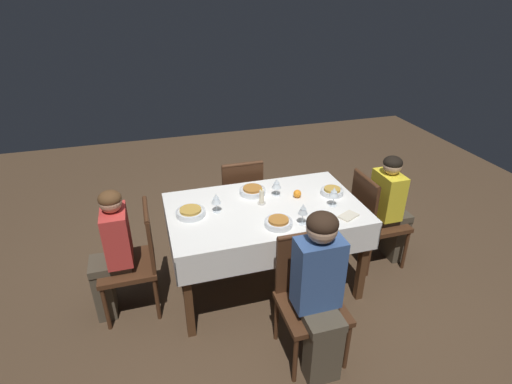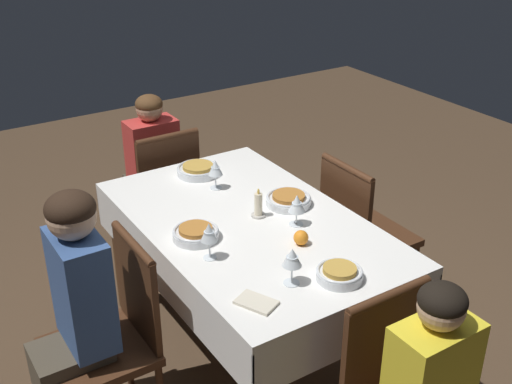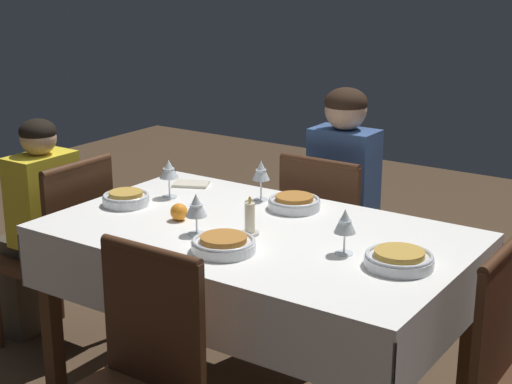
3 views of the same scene
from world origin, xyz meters
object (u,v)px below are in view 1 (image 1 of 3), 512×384
Objects in this scene: person_child_red at (112,250)px; person_child_yellow at (391,205)px; dining_table at (265,217)px; chair_west at (136,256)px; person_adult_denim at (320,288)px; chair_south at (309,293)px; wine_glass_south at (303,209)px; bowl_south at (278,222)px; napkin_red_folded at (348,216)px; chair_east at (373,216)px; chair_north at (240,196)px; wine_glass_east at (334,192)px; wine_glass_west at (216,199)px; bowl_east at (332,191)px; candle_centerpiece at (262,198)px; bowl_west at (191,212)px; orange_fruit at (297,194)px; bowl_north at (252,190)px; wine_glass_north at (277,184)px.

person_child_red is 1.01× the size of person_child_yellow.
chair_west is (-1.04, 0.02, -0.19)m from dining_table.
dining_table is 0.89m from person_adult_denim.
wine_glass_south reaches higher than chair_south.
person_adult_denim is 5.67× the size of bowl_south.
chair_south is 5.08× the size of napkin_red_folded.
chair_east is 1.28m from chair_north.
wine_glass_east is at bearing 53.41° from chair_south.
person_child_yellow is 0.75m from wine_glass_east.
person_child_red is at bearing 169.05° from napkin_red_folded.
napkin_red_folded is (0.95, -0.36, -0.11)m from wine_glass_west.
chair_north is 5.69× the size of wine_glass_west.
chair_west is 1.33m from wine_glass_south.
person_adult_denim is at bearing -90.00° from chair_south.
bowl_south is at bearing -150.67° from bowl_east.
person_child_red is 2.40m from person_child_yellow.
person_child_red is at bearing -178.10° from candle_centerpiece.
person_adult_denim is at bearing 133.67° from chair_east.
dining_table is at bearing 166.06° from wine_glass_east.
person_adult_denim reaches higher than bowl_west.
orange_fruit is (-0.73, 0.06, 0.31)m from chair_east.
candle_centerpiece is at bearing 91.09° from chair_north.
wine_glass_east is at bearing 59.45° from person_adult_denim.
dining_table is 1.20m from person_child_yellow.
person_adult_denim is 7.28× the size of wine_glass_east.
bowl_north is (0.55, 0.21, 0.00)m from bowl_west.
bowl_north is (-0.12, 1.14, 0.13)m from person_adult_denim.
bowl_west is at bearing 50.81° from chair_north.
wine_glass_south is (-1.01, -0.34, 0.32)m from person_child_yellow.
bowl_north is (-0.12, 0.98, 0.31)m from chair_south.
chair_east is 0.19m from person_child_yellow.
bowl_north is (1.17, 0.23, 0.22)m from person_child_red.
wine_glass_north is (-0.88, 0.14, 0.39)m from chair_east.
bowl_south reaches higher than dining_table.
person_adult_denim is at bearing -120.55° from wine_glass_east.
person_child_yellow is 5.63× the size of bowl_east.
wine_glass_west reaches higher than orange_fruit.
orange_fruit is at bearing -29.25° from wine_glass_north.
dining_table is 1.20m from person_child_red.
person_adult_denim is 17.80× the size of orange_fruit.
candle_centerpiece is at bearing -176.64° from orange_fruit.
person_child_red is at bearing -177.79° from orange_fruit.
dining_table is at bearing -5.74° from wine_glass_west.
candle_centerpiece reaches higher than bowl_west.
bowl_west is (-0.78, 0.36, -0.10)m from wine_glass_south.
wine_glass_west reaches higher than bowl_west.
person_adult_denim is 1.07m from wine_glass_north.
orange_fruit is (-0.22, 0.21, -0.08)m from wine_glass_east.
bowl_west reaches higher than napkin_red_folded.
chair_west is at bearing 174.48° from wine_glass_east.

